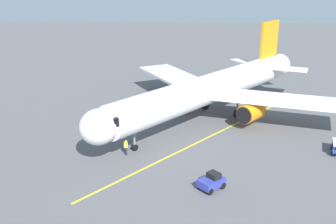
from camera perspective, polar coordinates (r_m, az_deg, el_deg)
name	(u,v)px	position (r m, az deg, el deg)	size (l,w,h in m)	color
ground_plane	(214,113)	(55.96, 6.60, -0.12)	(220.00, 220.00, 0.00)	#565659
apron_lead_in_line	(211,136)	(48.02, 6.16, -3.38)	(0.24, 40.00, 0.01)	yellow
airplane	(210,89)	(52.60, 5.99, 3.23)	(32.20, 33.71, 11.50)	white
ground_crew_marshaller	(126,147)	(42.75, -6.00, -4.99)	(0.42, 0.28, 1.71)	#23232D
tug_near_nose	(212,182)	(36.45, 6.21, -9.80)	(2.71, 2.65, 1.50)	#2D3899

